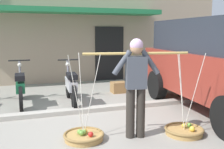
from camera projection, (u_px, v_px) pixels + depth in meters
ground_plane at (89, 122)px, 5.35m from camera, size 90.00×90.00×0.00m
sidewalk_curb at (82, 110)px, 6.00m from camera, size 20.00×0.24×0.10m
fruit_vendor at (136, 81)px, 4.45m from camera, size 1.75×0.37×1.70m
fruit_basket_left_side at (184, 130)px, 4.71m from camera, size 0.69×0.69×1.45m
fruit_basket_right_side at (84, 136)px, 4.46m from camera, size 0.69×0.69×1.45m
motorcycle_second_in_row at (21, 87)px, 6.55m from camera, size 0.54×1.82×1.09m
motorcycle_third_in_row at (71, 86)px, 6.70m from camera, size 0.54×1.82×1.09m
parked_truck at (223, 62)px, 5.99m from camera, size 2.40×4.92×2.10m
storefront_building at (49, 25)px, 11.53m from camera, size 13.00×6.00×4.20m
wooden_crate at (119, 87)px, 7.97m from camera, size 0.44×0.36×0.32m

